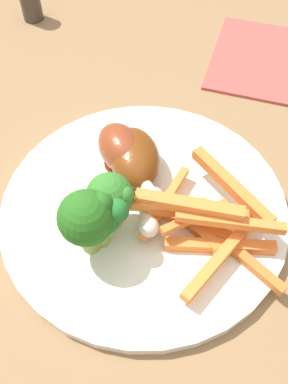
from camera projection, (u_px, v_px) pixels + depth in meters
name	position (u px, v px, depth m)	size (l,w,h in m)	color
dining_table	(135.00, 293.00, 0.49)	(1.24, 0.67, 0.73)	#8E6B47
dinner_plate	(144.00, 207.00, 0.42)	(0.29, 0.29, 0.01)	white
broccoli_floret_front	(97.00, 214.00, 0.36)	(0.05, 0.05, 0.07)	#87AC4E
broccoli_floret_middle	(88.00, 218.00, 0.35)	(0.05, 0.05, 0.07)	#8EA34B
broccoli_floret_back	(111.00, 198.00, 0.38)	(0.04, 0.04, 0.06)	#8BB559
carrot_fries_pile	(206.00, 221.00, 0.38)	(0.16, 0.15, 0.04)	orange
chicken_drumstick_near	(124.00, 153.00, 0.43)	(0.11, 0.08, 0.04)	#5F2211
chicken_drumstick_far	(135.00, 162.00, 0.43)	(0.14, 0.07, 0.04)	#4F200A
napkin	(264.00, 59.00, 0.57)	(0.17, 0.14, 0.00)	#B74C47
pepper_shaker	(31.00, 3.00, 0.62)	(0.03, 0.03, 0.05)	#423833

